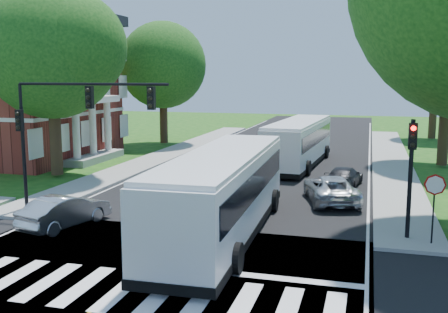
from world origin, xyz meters
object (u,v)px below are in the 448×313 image
(signal_nw, at_px, (67,116))
(hatchback, at_px, (65,211))
(bus_lead, at_px, (223,192))
(suv, at_px, (331,189))
(bus_follow, at_px, (299,142))
(signal_ne, at_px, (411,163))
(dark_sedan, at_px, (344,177))

(signal_nw, bearing_deg, hatchback, -65.60)
(bus_lead, bearing_deg, hatchback, 3.85)
(suv, bearing_deg, bus_follow, -89.00)
(signal_nw, relative_size, signal_ne, 1.62)
(signal_nw, distance_m, suv, 12.72)
(hatchback, bearing_deg, suv, -130.20)
(signal_nw, bearing_deg, suv, 26.74)
(suv, bearing_deg, signal_nw, 11.83)
(bus_lead, bearing_deg, signal_ne, -172.58)
(signal_ne, height_order, hatchback, signal_ne)
(bus_follow, xyz_separation_m, hatchback, (-7.18, -17.38, -0.96))
(bus_lead, relative_size, suv, 2.67)
(dark_sedan, bearing_deg, suv, 91.95)
(signal_ne, xyz_separation_m, bus_follow, (-6.10, 15.67, -1.33))
(signal_ne, bearing_deg, signal_nw, -179.95)
(signal_nw, xyz_separation_m, bus_lead, (7.26, -1.07, -2.66))
(bus_lead, xyz_separation_m, hatchback, (-6.49, -0.62, -1.05))
(signal_nw, xyz_separation_m, signal_ne, (14.06, 0.01, -1.41))
(bus_follow, bearing_deg, bus_lead, 91.61)
(bus_follow, bearing_deg, dark_sedan, 121.55)
(bus_follow, xyz_separation_m, dark_sedan, (3.36, -6.43, -1.06))
(bus_lead, height_order, suv, bus_lead)
(hatchback, distance_m, dark_sedan, 15.20)
(signal_nw, height_order, dark_sedan, signal_nw)
(bus_lead, xyz_separation_m, dark_sedan, (4.05, 10.33, -1.14))
(suv, height_order, dark_sedan, suv)
(suv, bearing_deg, signal_ne, 105.42)
(bus_lead, distance_m, bus_follow, 16.77)
(signal_nw, relative_size, dark_sedan, 1.85)
(signal_nw, relative_size, hatchback, 1.79)
(signal_ne, relative_size, dark_sedan, 1.14)
(signal_nw, height_order, signal_ne, signal_nw)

